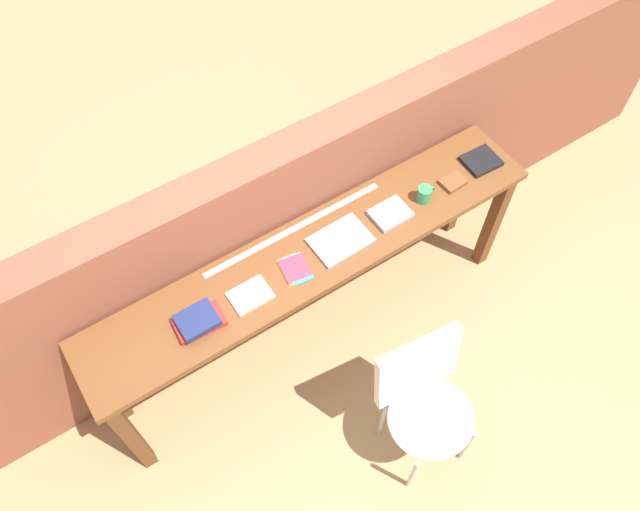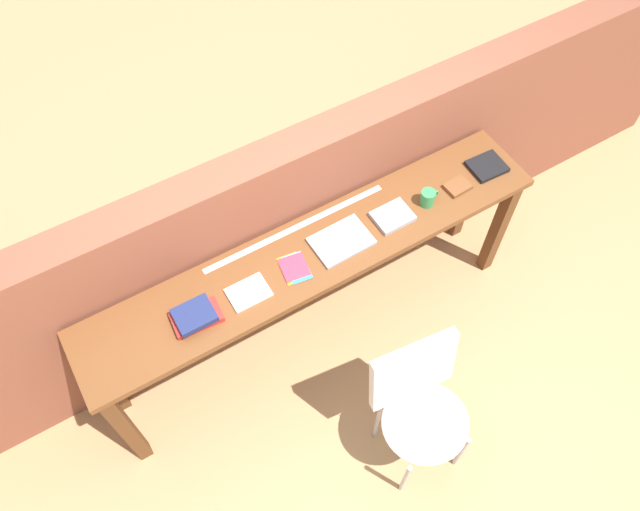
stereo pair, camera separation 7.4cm
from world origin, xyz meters
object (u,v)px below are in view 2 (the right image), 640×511
object	(u,v)px
pamphlet_pile_colourful	(294,268)
mug	(428,198)
magazine_cycling	(248,292)
book_repair_rightmost	(487,166)
leather_journal_brown	(457,187)
chair_white_moulded	(421,405)
book_stack_leftmost	(196,316)
book_open_centre	(341,241)

from	to	relation	value
pamphlet_pile_colourful	mug	size ratio (longest dim) A/B	1.72
magazine_cycling	book_repair_rightmost	distance (m)	1.48
magazine_cycling	leather_journal_brown	distance (m)	1.25
chair_white_moulded	magazine_cycling	size ratio (longest dim) A/B	4.59
leather_journal_brown	magazine_cycling	bearing A→B (deg)	177.39
book_repair_rightmost	pamphlet_pile_colourful	bearing A→B (deg)	-175.95
chair_white_moulded	magazine_cycling	distance (m)	1.00
pamphlet_pile_colourful	chair_white_moulded	bearing A→B (deg)	-73.45
pamphlet_pile_colourful	leather_journal_brown	size ratio (longest dim) A/B	1.46
book_stack_leftmost	magazine_cycling	distance (m)	0.27
leather_journal_brown	mug	bearing A→B (deg)	176.78
chair_white_moulded	book_open_centre	bearing A→B (deg)	87.13
mug	magazine_cycling	bearing A→B (deg)	-179.82
leather_journal_brown	book_open_centre	bearing A→B (deg)	175.56
book_open_centre	book_repair_rightmost	xyz separation A→B (m)	(0.94, 0.01, 0.00)
mug	leather_journal_brown	distance (m)	0.20
leather_journal_brown	book_repair_rightmost	distance (m)	0.23
book_stack_leftmost	leather_journal_brown	distance (m)	1.53
mug	book_stack_leftmost	bearing A→B (deg)	-179.78
book_stack_leftmost	pamphlet_pile_colourful	distance (m)	0.53
pamphlet_pile_colourful	book_repair_rightmost	bearing A→B (deg)	1.07
book_repair_rightmost	leather_journal_brown	bearing A→B (deg)	-169.27
book_open_centre	book_repair_rightmost	world-z (taller)	book_repair_rightmost
book_stack_leftmost	book_repair_rightmost	distance (m)	1.75
book_stack_leftmost	mug	distance (m)	1.33
book_stack_leftmost	magazine_cycling	bearing A→B (deg)	0.37
magazine_cycling	mug	bearing A→B (deg)	-0.09
book_open_centre	leather_journal_brown	xyz separation A→B (m)	(0.72, -0.02, 0.00)
pamphlet_pile_colourful	book_stack_leftmost	bearing A→B (deg)	-178.81
mug	book_repair_rightmost	bearing A→B (deg)	3.88
chair_white_moulded	mug	size ratio (longest dim) A/B	8.10
book_stack_leftmost	mug	world-z (taller)	mug
chair_white_moulded	pamphlet_pile_colourful	distance (m)	0.91
book_open_centre	mug	world-z (taller)	mug
magazine_cycling	book_repair_rightmost	size ratio (longest dim) A/B	1.03
chair_white_moulded	book_stack_leftmost	size ratio (longest dim) A/B	3.75
book_open_centre	mug	size ratio (longest dim) A/B	2.69
chair_white_moulded	leather_journal_brown	distance (m)	1.16
mug	book_repair_rightmost	xyz separation A→B (m)	(0.42, 0.03, -0.03)
book_stack_leftmost	chair_white_moulded	bearing A→B (deg)	-45.82
book_stack_leftmost	book_open_centre	world-z (taller)	book_stack_leftmost
book_open_centre	magazine_cycling	bearing A→B (deg)	-178.80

